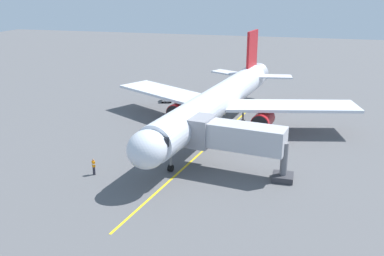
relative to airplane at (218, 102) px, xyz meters
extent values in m
plane|color=#565659|center=(-0.92, 0.87, -4.00)|extent=(220.00, 220.00, 0.00)
cube|color=yellow|center=(0.04, 6.28, -4.00)|extent=(6.16, 39.59, 0.01)
cylinder|color=silver|center=(0.04, 0.28, 0.10)|extent=(8.80, 34.19, 3.80)
ellipsoid|color=silver|center=(2.74, 18.28, 0.10)|extent=(4.16, 4.49, 3.61)
cone|color=silver|center=(-2.70, -18.02, 0.10)|extent=(3.83, 3.47, 3.42)
cube|color=black|center=(2.53, 16.89, 0.65)|extent=(3.43, 2.06, 0.90)
cube|color=silver|center=(-8.94, -2.14, -0.50)|extent=(17.79, 9.03, 0.36)
cylinder|color=red|center=(-5.84, 0.15, -2.00)|extent=(2.78, 3.70, 2.30)
cylinder|color=black|center=(-5.58, 1.88, -2.00)|extent=(2.11, 0.51, 2.10)
cube|color=silver|center=(7.92, -4.67, -0.50)|extent=(17.33, 13.14, 0.36)
cylinder|color=red|center=(5.63, -1.57, -2.00)|extent=(2.78, 3.70, 2.30)
cylinder|color=black|center=(5.89, 0.16, -2.00)|extent=(2.11, 0.51, 2.10)
cube|color=red|center=(-2.25, -15.05, 3.90)|extent=(1.07, 4.80, 7.20)
cube|color=silver|center=(-5.37, -14.28, 0.70)|extent=(6.71, 3.42, 0.24)
cube|color=silver|center=(0.95, -15.23, 0.70)|extent=(6.80, 5.01, 0.24)
cylinder|color=slate|center=(2.04, 13.63, -2.27)|extent=(0.24, 0.24, 2.77)
cylinder|color=black|center=(2.04, 13.63, -3.65)|extent=(0.55, 0.76, 0.70)
cylinder|color=slate|center=(-2.97, -2.30, -2.07)|extent=(0.24, 0.24, 2.77)
cylinder|color=black|center=(-2.97, -2.30, -3.45)|extent=(0.61, 1.15, 1.10)
cylinder|color=slate|center=(2.17, -3.07, -2.07)|extent=(0.24, 0.24, 2.77)
cylinder|color=black|center=(2.17, -3.07, -3.45)|extent=(0.61, 1.15, 1.10)
cube|color=#B7B7BC|center=(-4.76, 12.12, -0.10)|extent=(9.29, 3.90, 2.50)
cube|color=gray|center=(-0.31, 11.45, -0.10)|extent=(3.24, 3.58, 3.00)
cylinder|color=slate|center=(-9.21, 12.79, -2.05)|extent=(0.70, 0.70, 3.90)
cube|color=#333338|center=(-9.21, 12.79, -3.70)|extent=(2.00, 2.00, 0.60)
cylinder|color=#23232D|center=(9.25, 16.40, -3.56)|extent=(0.26, 0.26, 0.88)
cube|color=orange|center=(9.25, 16.40, -2.82)|extent=(0.44, 0.44, 0.60)
cube|color=silver|center=(9.25, 16.40, -2.82)|extent=(0.46, 0.46, 0.10)
sphere|color=#9E7051|center=(9.25, 16.40, -2.40)|extent=(0.22, 0.22, 0.22)
cube|color=white|center=(11.00, -12.62, -3.35)|extent=(2.02, 2.60, 0.70)
cube|color=black|center=(11.08, -12.91, -2.75)|extent=(1.29, 1.14, 0.50)
cylinder|color=black|center=(10.18, -12.00, -3.70)|extent=(0.39, 0.64, 0.60)
cylinder|color=black|center=(11.43, -11.68, -3.70)|extent=(0.39, 0.64, 0.60)
cylinder|color=black|center=(10.57, -13.55, -3.70)|extent=(0.39, 0.64, 0.60)
cylinder|color=black|center=(11.83, -13.23, -3.70)|extent=(0.39, 0.64, 0.60)
camera|label=1|loc=(-10.50, 52.24, 14.26)|focal=40.33mm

